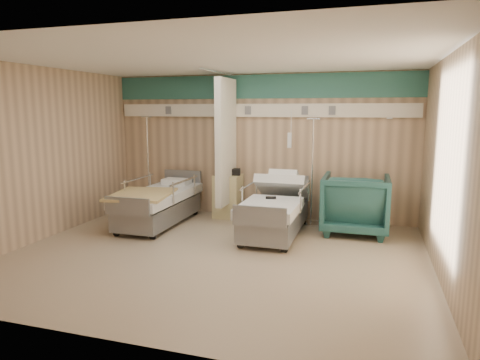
% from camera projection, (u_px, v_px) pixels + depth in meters
% --- Properties ---
extents(ground, '(6.00, 5.00, 0.00)m').
position_uv_depth(ground, '(216.00, 255.00, 6.28)').
color(ground, gray).
rests_on(ground, ground).
extents(room_walls, '(6.04, 5.04, 2.82)m').
position_uv_depth(room_walls, '(219.00, 127.00, 6.23)').
color(room_walls, tan).
rests_on(room_walls, ground).
extents(bed_right, '(1.00, 2.16, 0.63)m').
position_uv_depth(bed_right, '(275.00, 216.00, 7.28)').
color(bed_right, silver).
rests_on(bed_right, ground).
extents(bed_left, '(1.00, 2.16, 0.63)m').
position_uv_depth(bed_left, '(159.00, 208.00, 7.92)').
color(bed_left, silver).
rests_on(bed_left, ground).
extents(bedside_cabinet, '(0.50, 0.48, 0.85)m').
position_uv_depth(bedside_cabinet, '(228.00, 196.00, 8.45)').
color(bedside_cabinet, '#D8C787').
rests_on(bedside_cabinet, ground).
extents(visitor_armchair, '(1.11, 1.14, 1.03)m').
position_uv_depth(visitor_armchair, '(355.00, 204.00, 7.35)').
color(visitor_armchair, '#1B4543').
rests_on(visitor_armchair, ground).
extents(waffle_blanket, '(0.66, 0.60, 0.07)m').
position_uv_depth(waffle_blanket, '(357.00, 172.00, 7.25)').
color(waffle_blanket, white).
rests_on(waffle_blanket, visitor_armchair).
extents(iv_stand_right, '(0.35, 0.35, 1.97)m').
position_uv_depth(iv_stand_right, '(311.00, 203.00, 7.90)').
color(iv_stand_right, silver).
rests_on(iv_stand_right, ground).
extents(iv_stand_left, '(0.35, 0.35, 1.99)m').
position_uv_depth(iv_stand_left, '(149.00, 194.00, 8.80)').
color(iv_stand_left, silver).
rests_on(iv_stand_left, ground).
extents(call_remote, '(0.19, 0.11, 0.04)m').
position_uv_depth(call_remote, '(271.00, 198.00, 7.19)').
color(call_remote, black).
rests_on(call_remote, bed_right).
extents(tan_blanket, '(1.17, 1.37, 0.04)m').
position_uv_depth(tan_blanket, '(142.00, 194.00, 7.46)').
color(tan_blanket, tan).
rests_on(tan_blanket, bed_left).
extents(toiletry_bag, '(0.27, 0.20, 0.13)m').
position_uv_depth(toiletry_bag, '(234.00, 172.00, 8.32)').
color(toiletry_bag, black).
rests_on(toiletry_bag, bedside_cabinet).
extents(white_cup, '(0.10, 0.10, 0.11)m').
position_uv_depth(white_cup, '(227.00, 171.00, 8.51)').
color(white_cup, white).
rests_on(white_cup, bedside_cabinet).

